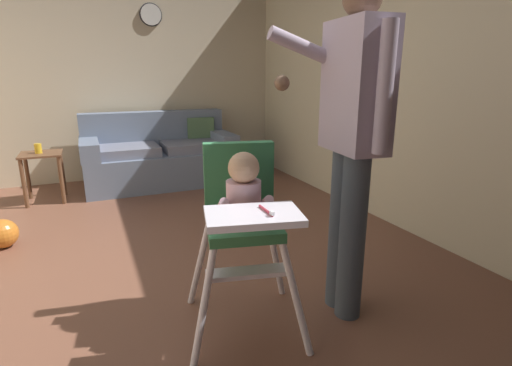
# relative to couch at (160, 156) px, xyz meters

# --- Properties ---
(ground) EXTENTS (6.07, 7.51, 0.10)m
(ground) POSITION_rel_couch_xyz_m (-0.58, -2.47, -0.38)
(ground) COLOR brown
(wall_far) EXTENTS (5.27, 0.06, 2.70)m
(wall_far) POSITION_rel_couch_xyz_m (-0.58, 0.52, 1.02)
(wall_far) COLOR beige
(wall_far) RESTS_ON ground
(wall_right) EXTENTS (0.06, 6.51, 2.70)m
(wall_right) POSITION_rel_couch_xyz_m (1.68, -2.17, 1.02)
(wall_right) COLOR beige
(wall_right) RESTS_ON ground
(couch) EXTENTS (1.77, 0.86, 0.86)m
(couch) POSITION_rel_couch_xyz_m (0.00, 0.00, 0.00)
(couch) COLOR slate
(couch) RESTS_ON ground
(high_chair) EXTENTS (0.72, 0.82, 0.98)m
(high_chair) POSITION_rel_couch_xyz_m (-0.13, -3.09, 0.34)
(high_chair) COLOR white
(high_chair) RESTS_ON ground
(adult_standing) EXTENTS (0.51, 0.54, 1.75)m
(adult_standing) POSITION_rel_couch_xyz_m (0.44, -3.17, 0.66)
(adult_standing) COLOR #414B58
(adult_standing) RESTS_ON ground
(toy_ball) EXTENTS (0.23, 0.23, 0.23)m
(toy_ball) POSITION_rel_couch_xyz_m (-1.48, -1.43, -0.22)
(toy_ball) COLOR orange
(toy_ball) RESTS_ON ground
(side_table) EXTENTS (0.40, 0.40, 0.52)m
(side_table) POSITION_rel_couch_xyz_m (-1.26, -0.25, 0.05)
(side_table) COLOR brown
(side_table) RESTS_ON ground
(sippy_cup) EXTENTS (0.07, 0.07, 0.10)m
(sippy_cup) POSITION_rel_couch_xyz_m (-1.27, -0.25, 0.24)
(sippy_cup) COLOR gold
(sippy_cup) RESTS_ON side_table
(wall_clock) EXTENTS (0.27, 0.04, 0.27)m
(wall_clock) POSITION_rel_couch_xyz_m (0.08, 0.48, 1.68)
(wall_clock) COLOR white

